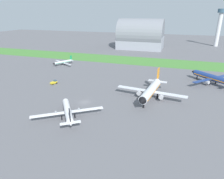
% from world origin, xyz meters
% --- Properties ---
extents(ground_plane, '(600.00, 600.00, 0.00)m').
position_xyz_m(ground_plane, '(0.00, 0.00, 0.00)').
color(ground_plane, slate).
extents(grass_taxiway_strip, '(360.00, 28.00, 0.08)m').
position_xyz_m(grass_taxiway_strip, '(0.00, 84.08, 0.04)').
color(grass_taxiway_strip, '#478438').
rests_on(grass_taxiway_strip, ground_plane).
extents(airplane_taxiing_turboprop, '(18.17, 15.81, 5.96)m').
position_xyz_m(airplane_taxiing_turboprop, '(-43.37, 53.96, 2.18)').
color(airplane_taxiing_turboprop, silver).
rests_on(airplane_taxiing_turboprop, ground_plane).
extents(airplane_midfield_jet, '(31.12, 30.60, 11.00)m').
position_xyz_m(airplane_midfield_jet, '(26.05, 12.92, 3.96)').
color(airplane_midfield_jet, silver).
rests_on(airplane_midfield_jet, ground_plane).
extents(airplane_parked_jet_far, '(22.58, 21.98, 9.87)m').
position_xyz_m(airplane_parked_jet_far, '(54.09, 42.99, 3.55)').
color(airplane_parked_jet_far, navy).
rests_on(airplane_parked_jet_far, ground_plane).
extents(airplane_foreground_turboprop, '(22.10, 19.50, 7.79)m').
position_xyz_m(airplane_foreground_turboprop, '(0.29, -14.40, 2.85)').
color(airplane_foreground_turboprop, white).
rests_on(airplane_foreground_turboprop, ground_plane).
extents(pushback_tug_near_gate, '(2.92, 3.97, 1.95)m').
position_xyz_m(pushback_tug_near_gate, '(-26.07, 16.17, 0.91)').
color(pushback_tug_near_gate, yellow).
rests_on(pushback_tug_near_gate, ground_plane).
extents(hangar_distant, '(45.65, 30.27, 30.27)m').
position_xyz_m(hangar_distant, '(-3.78, 140.59, 12.55)').
color(hangar_distant, '#9399A3').
rests_on(hangar_distant, ground_plane).
extents(control_tower, '(8.00, 8.00, 39.32)m').
position_xyz_m(control_tower, '(73.78, 183.62, 23.02)').
color(control_tower, silver).
rests_on(control_tower, ground_plane).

